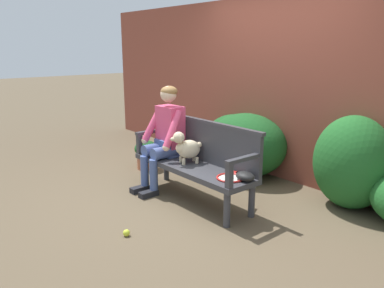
% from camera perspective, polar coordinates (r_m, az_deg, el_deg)
% --- Properties ---
extents(ground_plane, '(40.00, 40.00, 0.00)m').
position_cam_1_polar(ground_plane, '(4.60, -0.00, -8.26)').
color(ground_plane, brown).
extents(brick_garden_fence, '(8.00, 0.30, 2.42)m').
position_cam_1_polar(brick_garden_fence, '(5.43, 13.07, 8.11)').
color(brick_garden_fence, brown).
rests_on(brick_garden_fence, ground).
extents(hedge_bush_mid_left, '(1.17, 0.99, 0.87)m').
position_cam_1_polar(hedge_bush_mid_left, '(5.38, 8.07, -0.10)').
color(hedge_bush_mid_left, '#194C1E').
rests_on(hedge_bush_mid_left, ground).
extents(hedge_bush_far_left, '(0.87, 0.76, 1.05)m').
position_cam_1_polar(hedge_bush_far_left, '(4.58, 22.77, -2.55)').
color(hedge_bush_far_left, '#1E5B23').
rests_on(hedge_bush_far_left, ground).
extents(hedge_bush_far_right, '(1.16, 0.75, 0.84)m').
position_cam_1_polar(hedge_bush_far_right, '(5.50, 6.78, 0.06)').
color(hedge_bush_far_right, '#194C1E').
rests_on(hedge_bush_far_right, ground).
extents(garden_bench, '(1.69, 0.49, 0.43)m').
position_cam_1_polar(garden_bench, '(4.47, -0.00, -3.82)').
color(garden_bench, '#38383D').
rests_on(garden_bench, ground).
extents(bench_backrest, '(1.73, 0.06, 0.50)m').
position_cam_1_polar(bench_backrest, '(4.52, 2.09, 0.48)').
color(bench_backrest, '#38383D').
rests_on(bench_backrest, garden_bench).
extents(bench_armrest_left_end, '(0.06, 0.49, 0.28)m').
position_cam_1_polar(bench_armrest_left_end, '(4.98, -6.73, 1.06)').
color(bench_armrest_left_end, '#38383D').
rests_on(bench_armrest_left_end, garden_bench).
extents(bench_armrest_right_end, '(0.06, 0.49, 0.28)m').
position_cam_1_polar(bench_armrest_right_end, '(3.77, 6.86, -3.27)').
color(bench_armrest_right_end, '#38383D').
rests_on(bench_armrest_right_end, garden_bench).
extents(person_seated, '(0.56, 0.64, 1.30)m').
position_cam_1_polar(person_seated, '(4.76, -4.02, 1.45)').
color(person_seated, black).
rests_on(person_seated, ground).
extents(dog_on_bench, '(0.26, 0.38, 0.38)m').
position_cam_1_polar(dog_on_bench, '(4.47, -0.87, -0.49)').
color(dog_on_bench, beige).
rests_on(dog_on_bench, garden_bench).
extents(tennis_racket, '(0.40, 0.57, 0.03)m').
position_cam_1_polar(tennis_racket, '(4.04, 5.82, -4.89)').
color(tennis_racket, red).
rests_on(tennis_racket, garden_bench).
extents(baseball_glove, '(0.24, 0.19, 0.09)m').
position_cam_1_polar(baseball_glove, '(3.97, 7.91, -4.78)').
color(baseball_glove, black).
rests_on(baseball_glove, garden_bench).
extents(tennis_ball, '(0.07, 0.07, 0.07)m').
position_cam_1_polar(tennis_ball, '(3.82, -9.73, -12.91)').
color(tennis_ball, '#CCDB33').
rests_on(tennis_ball, ground).
extents(potted_plant, '(0.34, 0.34, 0.43)m').
position_cam_1_polar(potted_plant, '(5.69, -6.85, -1.40)').
color(potted_plant, '#A85B3D').
rests_on(potted_plant, ground).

